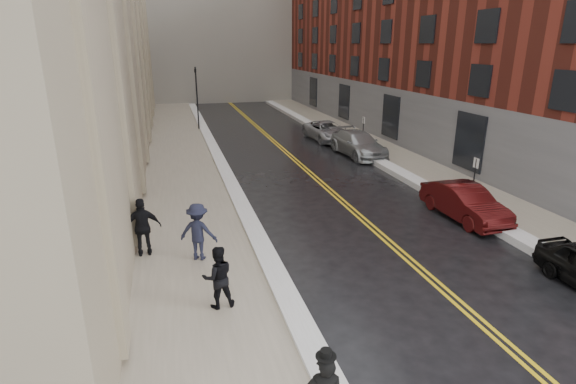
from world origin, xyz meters
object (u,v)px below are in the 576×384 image
pedestrian_a (218,277)px  pedestrian_b (198,232)px  car_silver_far (327,131)px  car_maroon (465,202)px  pedestrian_c (143,227)px  car_silver_near (358,144)px

pedestrian_a → pedestrian_b: (-0.30, 3.04, 0.09)m
car_silver_far → pedestrian_a: pedestrian_a is taller
car_maroon → car_silver_far: (-0.12, 16.66, -0.01)m
car_maroon → pedestrian_a: size_ratio=2.48×
pedestrian_c → pedestrian_a: bearing=116.5°
pedestrian_a → pedestrian_c: size_ratio=0.88×
pedestrian_a → pedestrian_b: size_ratio=0.91×
car_silver_far → pedestrian_c: pedestrian_c is taller
car_silver_near → pedestrian_b: pedestrian_b is taller
car_maroon → pedestrian_c: bearing=179.8°
car_silver_near → pedestrian_c: pedestrian_c is taller
car_silver_far → pedestrian_b: bearing=-125.2°
car_maroon → pedestrian_b: bearing=-175.9°
pedestrian_c → pedestrian_b: bearing=154.5°
car_silver_far → pedestrian_b: (-10.86, -17.85, 0.41)m
car_silver_far → pedestrian_c: (-12.62, -17.07, 0.45)m
car_maroon → pedestrian_a: bearing=-160.5°
car_silver_near → pedestrian_a: bearing=-128.4°
car_silver_far → pedestrian_a: (-10.56, -20.89, 0.33)m
car_maroon → pedestrian_c: size_ratio=2.17×
car_silver_far → pedestrian_a: size_ratio=2.88×
car_silver_near → pedestrian_a: size_ratio=3.03×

